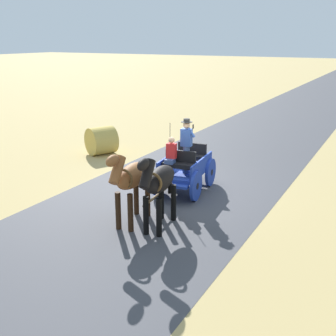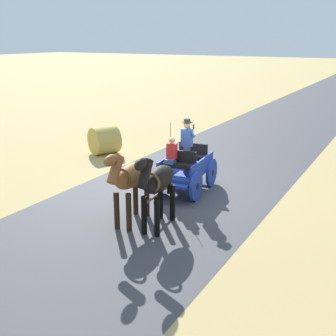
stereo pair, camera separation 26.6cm
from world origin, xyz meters
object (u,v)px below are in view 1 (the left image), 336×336
at_px(horse_off_side, 131,178).
at_px(hay_bale, 102,141).
at_px(horse_drawn_carriage, 184,168).
at_px(horse_near_side, 158,182).

distance_m(horse_off_side, hay_bale, 7.65).
distance_m(horse_drawn_carriage, horse_near_side, 3.10).
relative_size(horse_drawn_carriage, horse_near_side, 2.04).
bearing_deg(horse_near_side, horse_off_side, 5.89).
bearing_deg(horse_drawn_carriage, horse_off_side, 88.27).
bearing_deg(horse_near_side, hay_bale, -42.34).
xyz_separation_m(horse_off_side, hay_bale, (5.21, -5.56, -0.72)).
distance_m(horse_near_side, hay_bale, 8.16).
bearing_deg(hay_bale, horse_near_side, 137.66).
xyz_separation_m(horse_drawn_carriage, horse_near_side, (-0.71, 2.97, 0.51)).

